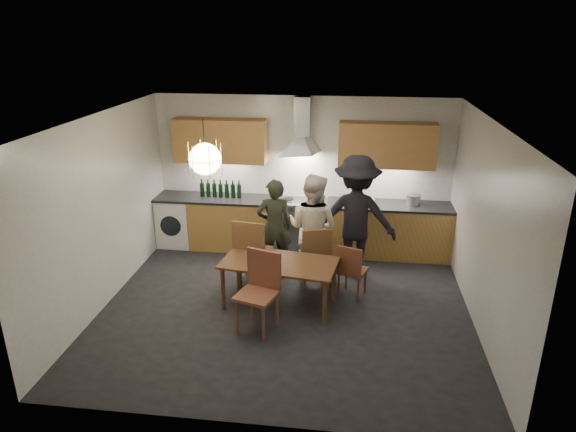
# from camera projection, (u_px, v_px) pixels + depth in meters

# --- Properties ---
(ground) EXTENTS (5.00, 5.00, 0.00)m
(ground) POSITION_uv_depth(u_px,v_px,m) (286.00, 307.00, 7.12)
(ground) COLOR black
(ground) RESTS_ON ground
(room_shell) EXTENTS (5.02, 4.52, 2.61)m
(room_shell) POSITION_uv_depth(u_px,v_px,m) (285.00, 190.00, 6.52)
(room_shell) COLOR white
(room_shell) RESTS_ON ground
(counter_run) EXTENTS (5.00, 0.62, 0.90)m
(counter_run) POSITION_uv_depth(u_px,v_px,m) (302.00, 226.00, 8.77)
(counter_run) COLOR tan
(counter_run) RESTS_ON ground
(range_stove) EXTENTS (0.90, 0.60, 0.92)m
(range_stove) POSITION_uv_depth(u_px,v_px,m) (300.00, 226.00, 8.77)
(range_stove) COLOR silver
(range_stove) RESTS_ON ground
(wall_fixtures) EXTENTS (4.30, 0.54, 1.10)m
(wall_fixtures) POSITION_uv_depth(u_px,v_px,m) (302.00, 142.00, 8.38)
(wall_fixtures) COLOR tan
(wall_fixtures) RESTS_ON ground
(pendant_lamp) EXTENTS (0.43, 0.43, 0.70)m
(pendant_lamp) POSITION_uv_depth(u_px,v_px,m) (205.00, 159.00, 6.40)
(pendant_lamp) COLOR black
(pendant_lamp) RESTS_ON ground
(dining_table) EXTENTS (1.65, 0.99, 0.65)m
(dining_table) POSITION_uv_depth(u_px,v_px,m) (279.00, 267.00, 6.99)
(dining_table) COLOR brown
(dining_table) RESTS_ON ground
(chair_back_left) EXTENTS (0.55, 0.55, 1.07)m
(chair_back_left) POSITION_uv_depth(u_px,v_px,m) (252.00, 249.00, 7.47)
(chair_back_left) COLOR brown
(chair_back_left) RESTS_ON ground
(chair_back_mid) EXTENTS (0.52, 0.52, 0.96)m
(chair_back_mid) POSITION_uv_depth(u_px,v_px,m) (316.00, 253.00, 7.47)
(chair_back_mid) COLOR brown
(chair_back_mid) RESTS_ON ground
(chair_back_right) EXTENTS (0.47, 0.47, 0.81)m
(chair_back_right) POSITION_uv_depth(u_px,v_px,m) (351.00, 268.00, 7.21)
(chair_back_right) COLOR #5D2F1C
(chair_back_right) RESTS_ON ground
(chair_front) EXTENTS (0.59, 0.59, 1.03)m
(chair_front) POSITION_uv_depth(u_px,v_px,m) (260.00, 285.00, 6.46)
(chair_front) COLOR brown
(chair_front) RESTS_ON ground
(person_left) EXTENTS (0.62, 0.49, 1.51)m
(person_left) POSITION_uv_depth(u_px,v_px,m) (274.00, 226.00, 7.91)
(person_left) COLOR black
(person_left) RESTS_ON ground
(person_mid) EXTENTS (0.99, 0.90, 1.67)m
(person_mid) POSITION_uv_depth(u_px,v_px,m) (313.00, 228.00, 7.64)
(person_mid) COLOR #EDE3CB
(person_mid) RESTS_ON ground
(person_right) EXTENTS (1.28, 0.80, 1.90)m
(person_right) POSITION_uv_depth(u_px,v_px,m) (356.00, 217.00, 7.76)
(person_right) COLOR black
(person_right) RESTS_ON ground
(mixing_bowl) EXTENTS (0.34, 0.34, 0.07)m
(mixing_bowl) POSITION_uv_depth(u_px,v_px,m) (366.00, 202.00, 8.43)
(mixing_bowl) COLOR silver
(mixing_bowl) RESTS_ON counter_run
(stock_pot) EXTENTS (0.25, 0.25, 0.16)m
(stock_pot) POSITION_uv_depth(u_px,v_px,m) (413.00, 200.00, 8.40)
(stock_pot) COLOR #B4B3B7
(stock_pot) RESTS_ON counter_run
(wine_bottles) EXTENTS (0.72, 0.07, 0.30)m
(wine_bottles) POSITION_uv_depth(u_px,v_px,m) (221.00, 189.00, 8.74)
(wine_bottles) COLOR black
(wine_bottles) RESTS_ON counter_run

